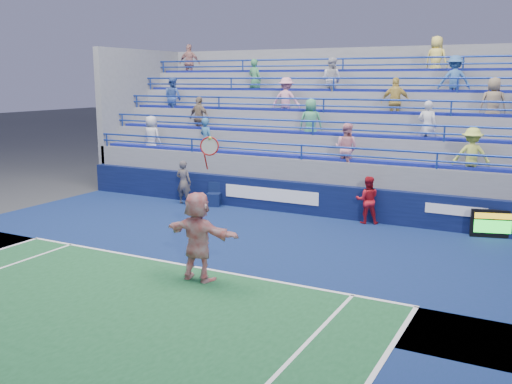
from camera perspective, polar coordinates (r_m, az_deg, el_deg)
The scene contains 8 objects.
ground at distance 14.28m, azimuth -6.31°, elevation -7.50°, with size 120.00×120.00×0.00m, color #333538.
sponsor_wall at distance 19.66m, azimuth 4.28°, elevation -0.59°, with size 18.00×0.32×1.10m.
bleacher_stand at distance 22.96m, azimuth 8.06°, elevation 3.57°, with size 18.00×5.60×6.13m.
serve_speed_board at distance 17.99m, azimuth 22.55°, elevation -2.96°, with size 1.20×0.46×0.84m.
judge_chair at distance 20.85m, azimuth -4.21°, elevation -0.68°, with size 0.62×0.63×0.86m.
tennis_player at distance 13.09m, azimuth -5.83°, elevation -4.41°, with size 1.97×0.72×3.35m.
line_judge at distance 21.17m, azimuth -7.24°, elevation 0.95°, with size 0.60×0.39×1.64m, color #141937.
ball_girl at distance 18.54m, azimuth 11.08°, elevation -0.80°, with size 0.75×0.58×1.54m, color #AD131F.
Camera 1 is at (7.62, -11.17, 4.57)m, focal length 40.00 mm.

